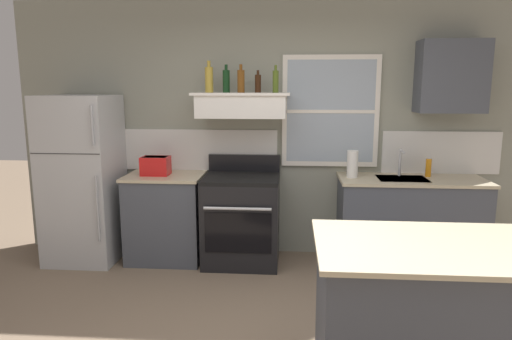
# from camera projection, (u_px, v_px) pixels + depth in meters

# --- Properties ---
(back_wall) EXTENTS (5.40, 0.11, 2.70)m
(back_wall) POSITION_uv_depth(u_px,v_px,m) (271.00, 129.00, 4.89)
(back_wall) COLOR gray
(back_wall) RESTS_ON ground_plane
(refrigerator) EXTENTS (0.70, 0.72, 1.72)m
(refrigerator) POSITION_uv_depth(u_px,v_px,m) (83.00, 179.00, 4.75)
(refrigerator) COLOR #B7BABC
(refrigerator) RESTS_ON ground_plane
(counter_left_of_stove) EXTENTS (0.79, 0.63, 0.91)m
(counter_left_of_stove) POSITION_uv_depth(u_px,v_px,m) (166.00, 217.00, 4.82)
(counter_left_of_stove) COLOR #474C56
(counter_left_of_stove) RESTS_ON ground_plane
(toaster) EXTENTS (0.30, 0.20, 0.19)m
(toaster) POSITION_uv_depth(u_px,v_px,m) (156.00, 165.00, 4.70)
(toaster) COLOR red
(toaster) RESTS_ON counter_left_of_stove
(stove_range) EXTENTS (0.76, 0.69, 1.09)m
(stove_range) POSITION_uv_depth(u_px,v_px,m) (242.00, 219.00, 4.72)
(stove_range) COLOR black
(stove_range) RESTS_ON ground_plane
(range_hood_shelf) EXTENTS (0.96, 0.52, 0.24)m
(range_hood_shelf) POSITION_uv_depth(u_px,v_px,m) (242.00, 105.00, 4.60)
(range_hood_shelf) COLOR white
(bottle_champagne_gold_foil) EXTENTS (0.08, 0.08, 0.31)m
(bottle_champagne_gold_foil) POSITION_uv_depth(u_px,v_px,m) (209.00, 79.00, 4.58)
(bottle_champagne_gold_foil) COLOR #B29333
(bottle_champagne_gold_foil) RESTS_ON range_hood_shelf
(bottle_dark_green_wine) EXTENTS (0.07, 0.07, 0.28)m
(bottle_dark_green_wine) POSITION_uv_depth(u_px,v_px,m) (226.00, 81.00, 4.61)
(bottle_dark_green_wine) COLOR #143819
(bottle_dark_green_wine) RESTS_ON range_hood_shelf
(bottle_amber_wine) EXTENTS (0.07, 0.07, 0.27)m
(bottle_amber_wine) POSITION_uv_depth(u_px,v_px,m) (241.00, 81.00, 4.52)
(bottle_amber_wine) COLOR brown
(bottle_amber_wine) RESTS_ON range_hood_shelf
(bottle_brown_stout) EXTENTS (0.06, 0.06, 0.22)m
(bottle_brown_stout) POSITION_uv_depth(u_px,v_px,m) (258.00, 83.00, 4.60)
(bottle_brown_stout) COLOR #381E0F
(bottle_brown_stout) RESTS_ON range_hood_shelf
(bottle_olive_oil_square) EXTENTS (0.06, 0.06, 0.27)m
(bottle_olive_oil_square) POSITION_uv_depth(u_px,v_px,m) (276.00, 81.00, 4.52)
(bottle_olive_oil_square) COLOR #4C601E
(bottle_olive_oil_square) RESTS_ON range_hood_shelf
(counter_right_with_sink) EXTENTS (1.43, 0.63, 0.91)m
(counter_right_with_sink) POSITION_uv_depth(u_px,v_px,m) (409.00, 222.00, 4.63)
(counter_right_with_sink) COLOR #474C56
(counter_right_with_sink) RESTS_ON ground_plane
(sink_faucet) EXTENTS (0.03, 0.17, 0.28)m
(sink_faucet) POSITION_uv_depth(u_px,v_px,m) (401.00, 159.00, 4.62)
(sink_faucet) COLOR silver
(sink_faucet) RESTS_ON counter_right_with_sink
(paper_towel_roll) EXTENTS (0.11, 0.11, 0.27)m
(paper_towel_roll) POSITION_uv_depth(u_px,v_px,m) (352.00, 164.00, 4.57)
(paper_towel_roll) COLOR white
(paper_towel_roll) RESTS_ON counter_right_with_sink
(dish_soap_bottle) EXTENTS (0.06, 0.06, 0.18)m
(dish_soap_bottle) POSITION_uv_depth(u_px,v_px,m) (428.00, 168.00, 4.61)
(dish_soap_bottle) COLOR orange
(dish_soap_bottle) RESTS_ON counter_right_with_sink
(kitchen_island) EXTENTS (1.40, 0.90, 0.91)m
(kitchen_island) POSITION_uv_depth(u_px,v_px,m) (431.00, 317.00, 2.74)
(kitchen_island) COLOR #474C56
(kitchen_island) RESTS_ON ground_plane
(upper_cabinet_right) EXTENTS (0.64, 0.32, 0.70)m
(upper_cabinet_right) POSITION_uv_depth(u_px,v_px,m) (451.00, 77.00, 4.48)
(upper_cabinet_right) COLOR #474C56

